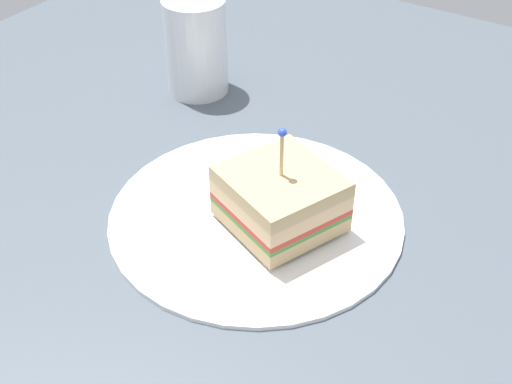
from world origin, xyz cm
name	(u,v)px	position (x,y,z in cm)	size (l,w,h in cm)	color
ground_plane	(256,227)	(0.00, 0.00, -1.00)	(99.53, 99.53, 2.00)	#4C5660
plate	(256,214)	(0.00, 0.00, 0.40)	(24.89, 24.89, 0.80)	white
sandwich_half_center	(279,200)	(-0.23, -2.36, 3.18)	(10.73, 10.93, 9.05)	tan
drink_glass	(196,51)	(14.84, 17.34, 4.57)	(6.63, 6.63, 10.33)	gold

